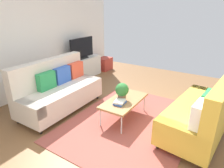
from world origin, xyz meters
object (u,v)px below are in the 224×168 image
tv (82,49)px  bottle_0 (74,59)px  bottle_2 (78,57)px  vase_0 (68,60)px  tv_console (83,68)px  storage_trunk (105,64)px  couch_beige (59,90)px  couch_green (204,112)px  coffee_table (124,101)px  bottle_1 (76,57)px  table_book_0 (120,103)px  potted_plant (122,91)px

tv → bottle_0: (-0.42, -0.02, -0.24)m
bottle_0 → bottle_2: bottle_2 is taller
vase_0 → bottle_2: (0.35, -0.09, 0.03)m
tv_console → storage_trunk: tv_console is taller
couch_beige → storage_trunk: 3.11m
storage_trunk → tv_console: bearing=174.8°
vase_0 → bottle_0: vase_0 is taller
couch_green → tv_console: couch_green is taller
coffee_table → tv: 2.83m
tv → coffee_table: bearing=-122.6°
bottle_0 → bottle_1: (0.09, 0.00, 0.04)m
couch_green → vase_0: bearing=87.0°
bottle_0 → bottle_1: size_ratio=0.67×
storage_trunk → table_book_0: 3.61m
tv_console → potted_plant: bearing=-123.3°
couch_green → potted_plant: 1.50m
bottle_2 → couch_green: bearing=-104.8°
couch_green → bottle_2: 3.88m
coffee_table → vase_0: (0.91, 2.41, 0.32)m
table_book_0 → bottle_2: size_ratio=1.14×
tv_console → storage_trunk: bearing=-5.2°
bottle_1 → bottle_2: 0.09m
couch_green → tv: 3.98m
potted_plant → vase_0: vase_0 is taller
bottle_0 → bottle_1: bottle_1 is taller
storage_trunk → tv: bearing=175.8°
couch_beige → potted_plant: 1.44m
vase_0 → bottle_0: 0.19m
tv → bottle_0: size_ratio=6.97×
couch_green → storage_trunk: (2.32, 3.68, -0.23)m
couch_green → tv_console: (1.22, 3.78, -0.13)m
potted_plant → bottle_1: 2.58m
bottle_2 → storage_trunk: bearing=-2.6°
coffee_table → storage_trunk: 3.44m
tv → bottle_1: 0.38m
storage_trunk → bottle_0: 1.60m
tv → bottle_1: (-0.32, -0.02, -0.20)m
couch_green → bottle_0: bearing=84.3°
vase_0 → tv: bearing=-6.9°
tv → vase_0: size_ratio=6.53×
bottle_2 → couch_beige: bearing=-151.6°
vase_0 → storage_trunk: bearing=-5.1°
couch_beige → vase_0: 1.65m
couch_green → storage_trunk: 4.35m
tv → table_book_0: 2.94m
couch_beige → tv_console: couch_beige is taller
couch_beige → storage_trunk: (2.98, 0.83, -0.23)m
tv_console → bottle_0: bearing=-174.5°
potted_plant → bottle_1: size_ratio=1.64×
tv_console → bottle_1: size_ratio=6.52×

